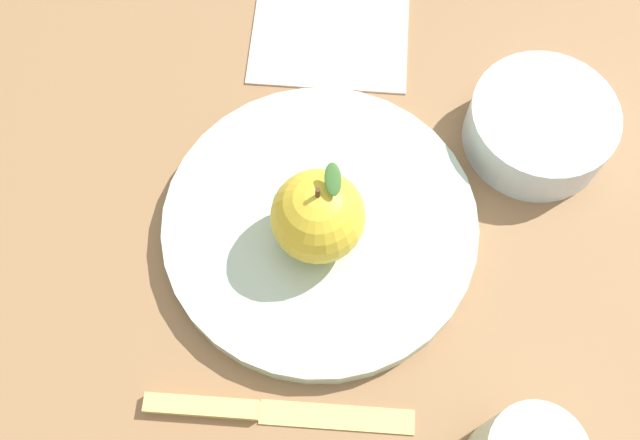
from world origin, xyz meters
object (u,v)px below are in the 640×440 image
dinner_plate (320,224)px  knife (254,411)px  apple (326,217)px  side_bowl (541,124)px  linen_napkin (330,28)px

dinner_plate → knife: size_ratio=1.65×
dinner_plate → apple: size_ratio=3.02×
dinner_plate → side_bowl: 0.20m
knife → side_bowl: bearing=4.4°
dinner_plate → knife: (-0.13, -0.08, -0.01)m
side_bowl → knife: size_ratio=0.80×
apple → linen_napkin: (0.15, 0.16, -0.05)m
apple → side_bowl: bearing=-11.6°
apple → linen_napkin: size_ratio=0.58×
linen_napkin → dinner_plate: bearing=-133.1°
dinner_plate → side_bowl: (0.20, -0.05, 0.02)m
linen_napkin → apple: bearing=-131.8°
side_bowl → dinner_plate: bearing=164.4°
dinner_plate → linen_napkin: (0.14, 0.15, -0.01)m
dinner_plate → knife: bearing=-148.8°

